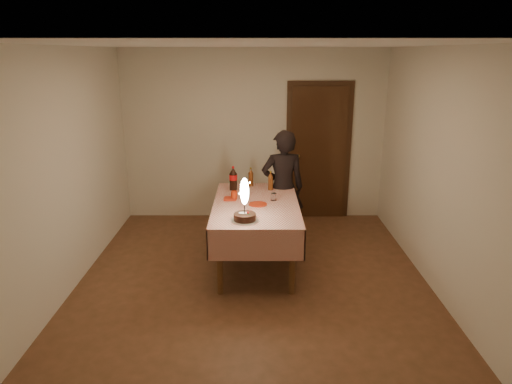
{
  "coord_description": "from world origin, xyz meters",
  "views": [
    {
      "loc": [
        0.04,
        -4.69,
        2.53
      ],
      "look_at": [
        0.04,
        0.45,
        0.95
      ],
      "focal_mm": 32.0,
      "sensor_mm": 36.0,
      "label": 1
    }
  ],
  "objects_px": {
    "red_plate": "(258,204)",
    "red_cup": "(234,195)",
    "cola_bottle": "(233,179)",
    "amber_bottle_right": "(271,181)",
    "clear_cup": "(274,197)",
    "birthday_cake": "(245,208)",
    "dining_table": "(256,211)",
    "amber_bottle_left": "(251,177)",
    "photographer": "(283,188)"
  },
  "relations": [
    {
      "from": "amber_bottle_left",
      "to": "amber_bottle_right",
      "type": "relative_size",
      "value": 1.0
    },
    {
      "from": "birthday_cake",
      "to": "dining_table",
      "type": "bearing_deg",
      "value": 78.46
    },
    {
      "from": "cola_bottle",
      "to": "amber_bottle_left",
      "type": "distance_m",
      "value": 0.29
    },
    {
      "from": "photographer",
      "to": "dining_table",
      "type": "bearing_deg",
      "value": -118.74
    },
    {
      "from": "clear_cup",
      "to": "amber_bottle_left",
      "type": "height_order",
      "value": "amber_bottle_left"
    },
    {
      "from": "amber_bottle_left",
      "to": "amber_bottle_right",
      "type": "bearing_deg",
      "value": -35.08
    },
    {
      "from": "dining_table",
      "to": "birthday_cake",
      "type": "height_order",
      "value": "birthday_cake"
    },
    {
      "from": "amber_bottle_left",
      "to": "amber_bottle_right",
      "type": "xyz_separation_m",
      "value": [
        0.26,
        -0.18,
        0.0
      ]
    },
    {
      "from": "cola_bottle",
      "to": "birthday_cake",
      "type": "bearing_deg",
      "value": -81.21
    },
    {
      "from": "dining_table",
      "to": "amber_bottle_left",
      "type": "height_order",
      "value": "amber_bottle_left"
    },
    {
      "from": "red_plate",
      "to": "photographer",
      "type": "height_order",
      "value": "photographer"
    },
    {
      "from": "birthday_cake",
      "to": "photographer",
      "type": "xyz_separation_m",
      "value": [
        0.48,
        1.25,
        -0.14
      ]
    },
    {
      "from": "dining_table",
      "to": "red_cup",
      "type": "relative_size",
      "value": 17.2
    },
    {
      "from": "birthday_cake",
      "to": "red_cup",
      "type": "bearing_deg",
      "value": 101.3
    },
    {
      "from": "amber_bottle_right",
      "to": "photographer",
      "type": "xyz_separation_m",
      "value": [
        0.17,
        0.1,
        -0.13
      ]
    },
    {
      "from": "red_cup",
      "to": "amber_bottle_right",
      "type": "xyz_separation_m",
      "value": [
        0.46,
        0.4,
        0.07
      ]
    },
    {
      "from": "red_plate",
      "to": "red_cup",
      "type": "distance_m",
      "value": 0.36
    },
    {
      "from": "amber_bottle_left",
      "to": "amber_bottle_right",
      "type": "distance_m",
      "value": 0.32
    },
    {
      "from": "clear_cup",
      "to": "amber_bottle_left",
      "type": "relative_size",
      "value": 0.35
    },
    {
      "from": "photographer",
      "to": "amber_bottle_left",
      "type": "bearing_deg",
      "value": 169.6
    },
    {
      "from": "birthday_cake",
      "to": "photographer",
      "type": "height_order",
      "value": "photographer"
    },
    {
      "from": "red_cup",
      "to": "cola_bottle",
      "type": "distance_m",
      "value": 0.42
    },
    {
      "from": "birthday_cake",
      "to": "clear_cup",
      "type": "height_order",
      "value": "birthday_cake"
    },
    {
      "from": "red_plate",
      "to": "photographer",
      "type": "relative_size",
      "value": 0.14
    },
    {
      "from": "birthday_cake",
      "to": "amber_bottle_right",
      "type": "distance_m",
      "value": 1.18
    },
    {
      "from": "dining_table",
      "to": "amber_bottle_right",
      "type": "height_order",
      "value": "amber_bottle_right"
    },
    {
      "from": "red_plate",
      "to": "clear_cup",
      "type": "bearing_deg",
      "value": 40.48
    },
    {
      "from": "clear_cup",
      "to": "amber_bottle_right",
      "type": "relative_size",
      "value": 0.35
    },
    {
      "from": "clear_cup",
      "to": "photographer",
      "type": "relative_size",
      "value": 0.06
    },
    {
      "from": "birthday_cake",
      "to": "amber_bottle_left",
      "type": "height_order",
      "value": "birthday_cake"
    },
    {
      "from": "red_plate",
      "to": "amber_bottle_right",
      "type": "distance_m",
      "value": 0.64
    },
    {
      "from": "photographer",
      "to": "birthday_cake",
      "type": "bearing_deg",
      "value": -111.04
    },
    {
      "from": "dining_table",
      "to": "red_cup",
      "type": "height_order",
      "value": "red_cup"
    },
    {
      "from": "red_plate",
      "to": "cola_bottle",
      "type": "height_order",
      "value": "cola_bottle"
    },
    {
      "from": "red_plate",
      "to": "amber_bottle_right",
      "type": "relative_size",
      "value": 0.86
    },
    {
      "from": "clear_cup",
      "to": "amber_bottle_right",
      "type": "distance_m",
      "value": 0.45
    },
    {
      "from": "red_plate",
      "to": "cola_bottle",
      "type": "relative_size",
      "value": 0.69
    },
    {
      "from": "cola_bottle",
      "to": "amber_bottle_left",
      "type": "relative_size",
      "value": 1.25
    },
    {
      "from": "cola_bottle",
      "to": "amber_bottle_right",
      "type": "xyz_separation_m",
      "value": [
        0.49,
        0.0,
        -0.03
      ]
    },
    {
      "from": "cola_bottle",
      "to": "red_plate",
      "type": "bearing_deg",
      "value": -62.24
    },
    {
      "from": "red_plate",
      "to": "amber_bottle_right",
      "type": "height_order",
      "value": "amber_bottle_right"
    },
    {
      "from": "red_cup",
      "to": "amber_bottle_right",
      "type": "bearing_deg",
      "value": 41.27
    },
    {
      "from": "amber_bottle_left",
      "to": "photographer",
      "type": "bearing_deg",
      "value": -10.4
    },
    {
      "from": "dining_table",
      "to": "photographer",
      "type": "bearing_deg",
      "value": 61.26
    },
    {
      "from": "red_cup",
      "to": "photographer",
      "type": "xyz_separation_m",
      "value": [
        0.63,
        0.51,
        -0.06
      ]
    },
    {
      "from": "birthday_cake",
      "to": "red_cup",
      "type": "distance_m",
      "value": 0.76
    },
    {
      "from": "birthday_cake",
      "to": "amber_bottle_left",
      "type": "relative_size",
      "value": 1.85
    },
    {
      "from": "clear_cup",
      "to": "photographer",
      "type": "distance_m",
      "value": 0.57
    },
    {
      "from": "birthday_cake",
      "to": "photographer",
      "type": "relative_size",
      "value": 0.3
    },
    {
      "from": "amber_bottle_left",
      "to": "birthday_cake",
      "type": "bearing_deg",
      "value": -92.2
    }
  ]
}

